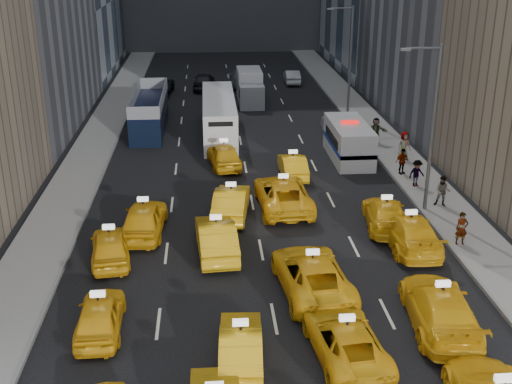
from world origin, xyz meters
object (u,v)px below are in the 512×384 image
double_decker (150,110)px  nypd_van (349,142)px  city_bus (219,116)px  box_truck (250,87)px  pedestrian_0 (462,229)px

double_decker → nypd_van: bearing=-33.4°
nypd_van → double_decker: double_decker is taller
nypd_van → double_decker: 16.28m
city_bus → box_truck: city_bus is taller
nypd_van → city_bus: size_ratio=0.56×
box_truck → city_bus: bearing=-102.6°
box_truck → pedestrian_0: 31.19m
double_decker → city_bus: 5.75m
nypd_van → pedestrian_0: size_ratio=3.91×
double_decker → city_bus: size_ratio=0.90×
nypd_van → pedestrian_0: 13.88m
double_decker → pedestrian_0: size_ratio=6.23×
double_decker → city_bus: bearing=-24.1°
city_bus → pedestrian_0: (11.09, -19.98, -0.47)m
nypd_van → double_decker: size_ratio=0.63×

